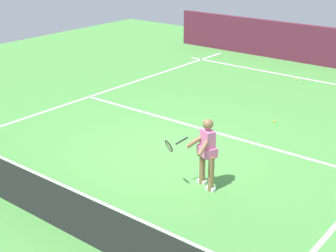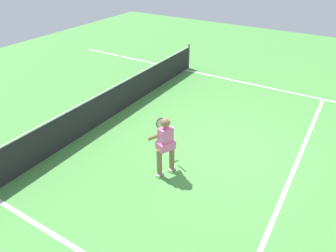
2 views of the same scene
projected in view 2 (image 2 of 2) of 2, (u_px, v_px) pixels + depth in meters
name	position (u px, v px, depth m)	size (l,w,h in m)	color
ground_plane	(229.00, 147.00, 8.66)	(27.70, 27.70, 0.00)	#4C9342
service_line_marking	(295.00, 168.00, 7.87)	(9.20, 0.10, 0.01)	white
sideline_right_marking	(274.00, 89.00, 12.02)	(0.10, 19.31, 0.01)	white
court_net	(117.00, 99.00, 10.15)	(9.88, 0.08, 1.07)	#4C4C51
tennis_player	(165.00, 144.00, 7.29)	(1.03, 0.84, 1.55)	#8C6647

